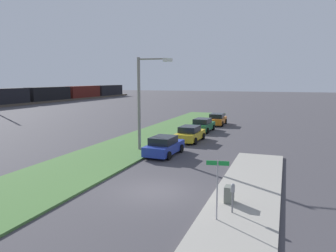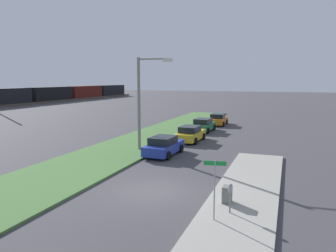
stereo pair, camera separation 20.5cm
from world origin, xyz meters
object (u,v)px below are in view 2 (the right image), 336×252
parking_meter (230,192)px  parked_car_green (203,125)px  parked_car_orange (218,119)px  parked_car_yellow (190,134)px  parked_car_blue (164,146)px  utility_box (227,196)px  streetlight (143,97)px  street_sign (215,182)px

parking_meter → parked_car_green: bearing=17.1°
parked_car_orange → parked_car_yellow: bearing=178.3°
parked_car_yellow → parked_car_green: (6.23, 0.33, 0.00)m
parked_car_blue → parked_car_orange: size_ratio=1.01×
utility_box → streetlight: size_ratio=0.12×
parked_car_orange → utility_box: bearing=-168.5°
parked_car_green → utility_box: (-20.72, -6.40, -0.27)m
parked_car_blue → streetlight: 4.34m
street_sign → parked_car_green: bearing=15.3°
parking_meter → parked_car_orange: bearing=12.8°
utility_box → street_sign: bearing=175.6°
parked_car_orange → parking_meter: parked_car_orange is taller
street_sign → streetlight: bearing=36.3°
parked_car_orange → parking_meter: (-27.69, -6.27, 0.33)m
parked_car_yellow → parked_car_green: 6.24m
parked_car_green → streetlight: streetlight is taller
parked_car_blue → street_sign: (-10.45, -6.21, 0.99)m
parked_car_yellow → parked_car_orange: (12.06, -0.12, 0.00)m
streetlight → parked_car_yellow: bearing=-25.1°
parked_car_orange → parking_meter: bearing=-168.4°
parked_car_green → parking_meter: bearing=-160.8°
parked_car_yellow → utility_box: parked_car_yellow is taller
parked_car_yellow → utility_box: 15.71m
parked_car_orange → streetlight: 17.82m
parked_car_yellow → street_sign: (-16.55, -5.91, 0.99)m
parked_car_green → utility_box: parked_car_green is taller
parked_car_blue → utility_box: parked_car_blue is taller
parking_meter → utility_box: (1.14, 0.32, -0.60)m
parked_car_blue → parked_car_green: same height
streetlight → parked_car_green: bearing=-10.4°
parked_car_green → parked_car_orange: (5.83, -0.45, 0.00)m
parked_car_yellow → streetlight: 6.81m
utility_box → streetlight: (9.30, 8.50, 3.94)m
parked_car_green → parked_car_orange: same height
streetlight → parking_meter: bearing=-139.8°
parked_car_yellow → parking_meter: size_ratio=3.07×
utility_box → parked_car_orange: bearing=12.6°
parked_car_blue → parked_car_yellow: (6.10, -0.30, 0.00)m
parked_car_blue → utility_box: (-8.39, -6.37, -0.27)m
utility_box → parked_car_green: bearing=17.2°
parking_meter → utility_box: bearing=15.9°
parked_car_yellow → parked_car_orange: size_ratio=1.00×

